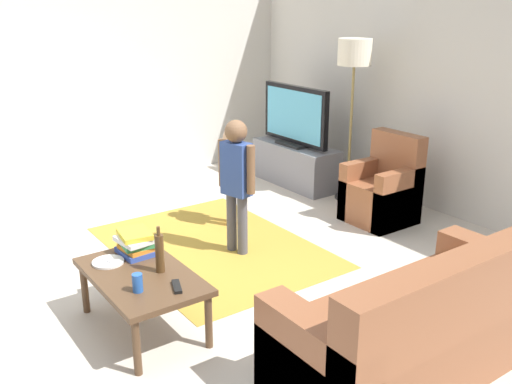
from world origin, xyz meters
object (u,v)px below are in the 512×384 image
Objects in this scene: armchair at (384,193)px; coffee_table at (142,280)px; tv_remote at (177,286)px; plate at (108,262)px; tv at (295,116)px; child_near_tv at (231,168)px; tv_stand at (295,165)px; floor_lamp at (354,61)px; child_center at (236,175)px; soda_can at (138,283)px; bottle at (160,253)px; book_stack at (135,243)px; couch at (425,330)px.

armchair reaches higher than coffee_table.
plate reaches higher than tv_remote.
armchair is at bearing -0.72° from tv.
child_near_tv reaches higher than coffee_table.
tv_stand is 3.52m from coffee_table.
floor_lamp reaches higher than child_center.
child_center is 1.54m from tv_remote.
floor_lamp reaches higher than armchair.
coffee_table is (1.95, -2.90, -0.48)m from tv.
soda_can reaches higher than coffee_table.
child_near_tv is 1.95m from bottle.
child_center is 3.99× the size of book_stack.
tv reaches higher than coffee_table.
tv_stand is 0.67× the size of floor_lamp.
plate is at bearing 180.00° from soda_can.
soda_can is at bearing -28.61° from coffee_table.
child_near_tv reaches higher than book_stack.
tv_stand is 1.33× the size of armchair.
child_center reaches higher than tv_stand.
couch is 1.77m from soda_can.
tv_remote is (0.27, -0.02, -0.13)m from bottle.
book_stack is at bearing -59.52° from tv.
soda_can reaches higher than tv_stand.
floor_lamp is at bearing 143.92° from couch.
child_center is 1.65m from soda_can.
book_stack is at bearing 161.70° from coffee_table.
child_near_tv is at bearing -121.16° from armchair.
armchair is at bearing 82.47° from child_center.
tv_remote is at bearing -63.08° from floor_lamp.
armchair is 4.09× the size of plate.
tv_remote is at bearing 65.56° from soda_can.
floor_lamp is 10.47× the size of tv_remote.
couch reaches higher than tv_stand.
coffee_table is 3.07× the size of bottle.
floor_lamp is 5.88× the size of book_stack.
book_stack reaches higher than tv_remote.
tv_stand is at bearing 126.63° from child_center.
child_center is 10.05× the size of soda_can.
tv reaches higher than couch.
soda_can is (2.17, -3.02, -0.37)m from tv.
plate is (0.41, -1.35, -0.30)m from child_center.
floor_lamp is at bearing 105.91° from plate.
child_near_tv reaches higher than plate.
couch is at bearing 31.65° from book_stack.
book_stack is (0.97, -1.45, -0.08)m from child_near_tv.
child_center reaches higher than armchair.
child_near_tv is at bearing 129.43° from coffee_table.
armchair is (1.48, -0.04, 0.05)m from tv_stand.
soda_can is (0.69, -3.00, 0.18)m from armchair.
soda_can is (0.22, -0.12, 0.11)m from coffee_table.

